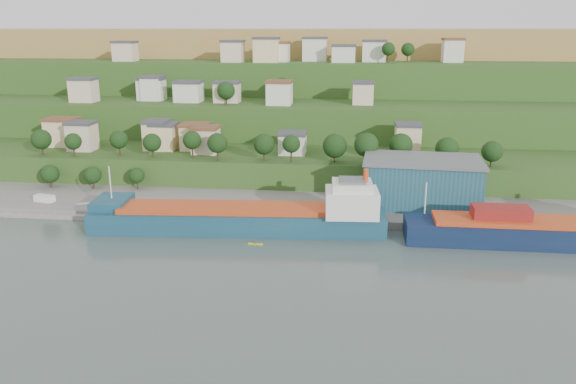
# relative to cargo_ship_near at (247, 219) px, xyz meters

# --- Properties ---
(ground) EXTENTS (500.00, 500.00, 0.00)m
(ground) POSITION_rel_cargo_ship_near_xyz_m (-3.84, -10.44, -2.96)
(ground) COLOR #404E4C
(ground) RESTS_ON ground
(quay) EXTENTS (220.00, 26.00, 4.00)m
(quay) POSITION_rel_cargo_ship_near_xyz_m (16.16, 17.56, -2.96)
(quay) COLOR slate
(quay) RESTS_ON ground
(pebble_beach) EXTENTS (40.00, 18.00, 2.40)m
(pebble_beach) POSITION_rel_cargo_ship_near_xyz_m (-58.84, 11.56, -2.96)
(pebble_beach) COLOR slate
(pebble_beach) RESTS_ON ground
(hillside) EXTENTS (360.00, 211.42, 96.00)m
(hillside) POSITION_rel_cargo_ship_near_xyz_m (-3.87, 158.26, -2.88)
(hillside) COLOR #284719
(hillside) RESTS_ON ground
(cargo_ship_near) EXTENTS (72.72, 16.28, 18.52)m
(cargo_ship_near) POSITION_rel_cargo_ship_near_xyz_m (0.00, 0.00, 0.00)
(cargo_ship_near) COLOR #14384D
(cargo_ship_near) RESTS_ON ground
(cargo_ship_far) EXTENTS (64.43, 10.91, 17.50)m
(cargo_ship_far) POSITION_rel_cargo_ship_near_xyz_m (72.82, -1.01, -0.19)
(cargo_ship_far) COLOR #0C1637
(cargo_ship_far) RESTS_ON ground
(warehouse) EXTENTS (32.16, 20.96, 12.80)m
(warehouse) POSITION_rel_cargo_ship_near_xyz_m (43.97, 20.56, 5.48)
(warehouse) COLOR #1B4C53
(warehouse) RESTS_ON quay
(caravan) EXTENTS (6.00, 3.54, 2.62)m
(caravan) POSITION_rel_cargo_ship_near_xyz_m (-58.97, 11.28, -0.45)
(caravan) COLOR white
(caravan) RESTS_ON pebble_beach
(dinghy) EXTENTS (4.79, 3.24, 0.90)m
(dinghy) POSITION_rel_cargo_ship_near_xyz_m (-46.76, 10.63, -1.31)
(dinghy) COLOR silver
(dinghy) RESTS_ON pebble_beach
(kayak_orange) EXTENTS (3.31, 1.02, 0.82)m
(kayak_orange) POSITION_rel_cargo_ship_near_xyz_m (-22.26, -6.46, -2.72)
(kayak_orange) COLOR orange
(kayak_orange) RESTS_ON ground
(kayak_yellow) EXTENTS (3.56, 0.89, 0.88)m
(kayak_yellow) POSITION_rel_cargo_ship_near_xyz_m (3.60, -8.79, -2.70)
(kayak_yellow) COLOR gold
(kayak_yellow) RESTS_ON ground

